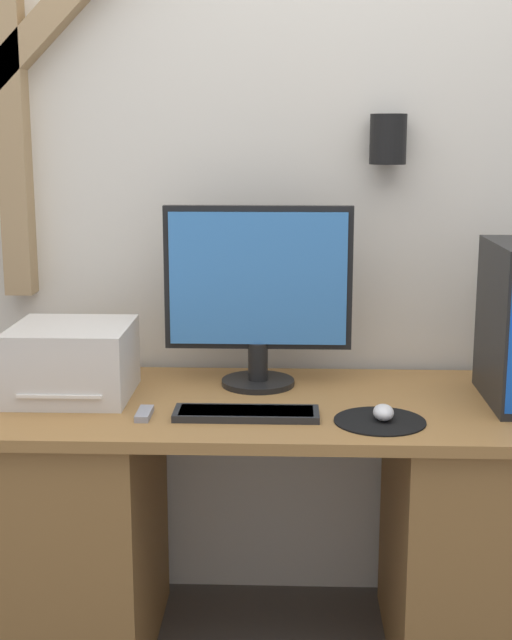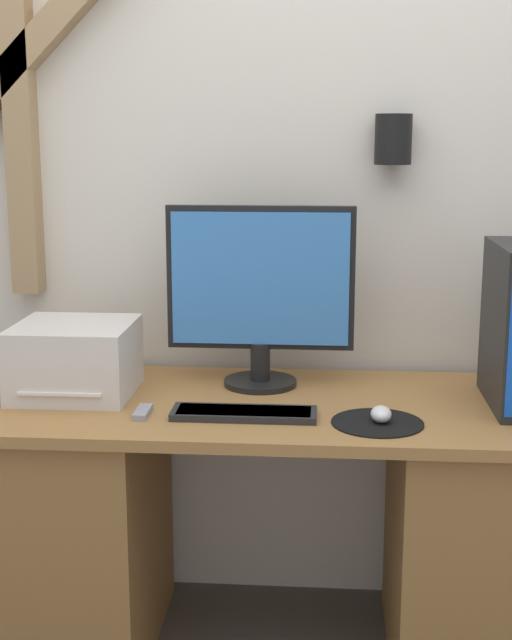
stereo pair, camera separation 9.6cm
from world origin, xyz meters
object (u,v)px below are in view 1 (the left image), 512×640
monitor (258,289)px  mouse (383,412)px  printer (73,361)px  remote_control (144,414)px  keyboard (246,413)px

monitor → mouse: size_ratio=7.14×
printer → remote_control: (0.22, -0.18, -0.09)m
monitor → mouse: 0.52m
monitor → remote_control: size_ratio=5.06×
remote_control → mouse: bearing=-1.4°
monitor → remote_control: (-0.28, -0.30, -0.27)m
monitor → printer: 0.54m
keyboard → monitor: bearing=86.3°
keyboard → remote_control: 0.26m
keyboard → remote_control: keyboard is taller
printer → remote_control: 0.29m
monitor → keyboard: monitor is taller
monitor → keyboard: bearing=-93.7°
monitor → keyboard: (-0.02, -0.29, -0.27)m
mouse → remote_control: mouse is taller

